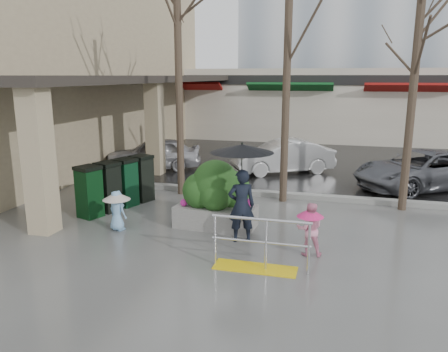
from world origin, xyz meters
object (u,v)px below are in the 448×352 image
at_px(woman, 242,179).
at_px(car_c, 422,170).
at_px(child_blue, 117,205).
at_px(tree_mideast, 419,25).
at_px(car_a, 154,153).
at_px(news_boxes, 117,185).
at_px(tree_west, 178,24).
at_px(tree_midwest, 289,14).
at_px(child_pink, 310,226).
at_px(car_b, 283,156).
at_px(planter, 216,195).
at_px(handrail, 258,251).

relative_size(woman, car_c, 0.49).
bearing_deg(child_blue, woman, -159.85).
distance_m(tree_mideast, woman, 6.16).
bearing_deg(car_a, news_boxes, -5.76).
height_order(tree_mideast, news_boxes, tree_mideast).
distance_m(tree_west, tree_midwest, 3.20).
bearing_deg(woman, news_boxes, -42.43).
bearing_deg(car_a, child_pink, 24.27).
bearing_deg(tree_midwest, woman, -97.92).
bearing_deg(tree_midwest, news_boxes, -156.13).
xyz_separation_m(news_boxes, car_b, (3.82, 5.76, -0.05)).
xyz_separation_m(tree_west, planter, (1.92, -2.69, -4.29)).
bearing_deg(news_boxes, child_blue, -41.75).
distance_m(tree_midwest, woman, 5.16).
distance_m(car_b, car_c, 4.87).
height_order(tree_midwest, car_b, tree_midwest).
distance_m(tree_west, child_blue, 5.71).
relative_size(handrail, tree_mideast, 0.29).
bearing_deg(planter, news_boxes, 166.09).
relative_size(tree_west, car_a, 1.84).
xyz_separation_m(tree_west, news_boxes, (-1.16, -1.93, -4.40)).
xyz_separation_m(child_pink, car_a, (-6.58, 7.04, 0.01)).
bearing_deg(planter, car_a, 125.96).
xyz_separation_m(tree_midwest, news_boxes, (-4.36, -1.93, -4.55)).
distance_m(tree_midwest, planter, 5.34).
xyz_separation_m(handrail, planter, (-1.44, 2.11, 0.42)).
height_order(child_blue, planter, planter).
xyz_separation_m(tree_mideast, child_pink, (-2.26, -3.86, -4.24)).
bearing_deg(tree_midwest, tree_west, -180.00).
height_order(child_pink, car_a, car_a).
bearing_deg(child_blue, tree_midwest, -116.06).
distance_m(tree_midwest, car_a, 7.87).
bearing_deg(woman, child_pink, 144.29).
xyz_separation_m(tree_west, car_b, (2.67, 3.84, -4.45)).
xyz_separation_m(tree_midwest, car_c, (4.18, 2.60, -4.60)).
bearing_deg(child_pink, handrail, 38.71).
height_order(tree_midwest, child_blue, tree_midwest).
bearing_deg(car_c, planter, -79.13).
bearing_deg(tree_midwest, child_pink, -74.86).
relative_size(handrail, car_b, 0.50).
height_order(child_blue, news_boxes, news_boxes).
distance_m(woman, child_pink, 1.77).
height_order(planter, car_b, planter).
height_order(tree_mideast, planter, tree_mideast).
height_order(child_blue, car_c, car_c).
xyz_separation_m(tree_west, car_c, (7.38, 2.60, -4.45)).
bearing_deg(car_c, child_pink, -59.11).
bearing_deg(tree_west, handrail, -55.01).
bearing_deg(child_blue, handrail, 179.52).
relative_size(child_pink, car_c, 0.25).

